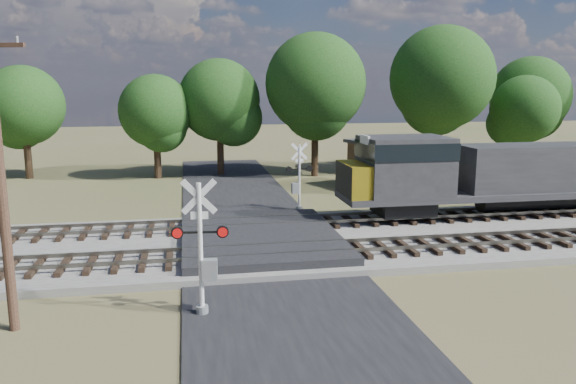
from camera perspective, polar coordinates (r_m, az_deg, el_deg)
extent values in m
plane|color=#454E29|center=(25.31, -2.69, -5.81)|extent=(160.00, 160.00, 0.00)
cube|color=gray|center=(28.75, 17.38, -3.96)|extent=(140.00, 10.00, 0.30)
cube|color=black|center=(25.30, -2.69, -5.72)|extent=(7.00, 60.00, 0.08)
cube|color=#262628|center=(25.70, -2.85, -4.82)|extent=(7.00, 9.00, 0.62)
cube|color=black|center=(23.66, 2.79, -6.02)|extent=(44.00, 2.60, 0.18)
cube|color=#5D594F|center=(25.95, 20.71, -4.82)|extent=(140.00, 0.08, 0.15)
cube|color=#5D594F|center=(27.14, 19.16, -4.05)|extent=(140.00, 0.08, 0.15)
cube|color=black|center=(28.37, 0.50, -3.15)|extent=(44.00, 2.60, 0.18)
cube|color=#5D594F|center=(30.19, 15.86, -2.39)|extent=(140.00, 0.08, 0.15)
cube|color=#5D594F|center=(31.45, 14.72, -1.81)|extent=(140.00, 0.08, 0.15)
cylinder|color=silver|center=(17.82, -8.88, -5.90)|extent=(0.15, 0.15, 4.30)
cylinder|color=gray|center=(18.49, -8.70, -11.81)|extent=(0.39, 0.39, 0.32)
cube|color=silver|center=(17.41, -9.04, -0.47)|extent=(1.12, 0.14, 1.12)
cube|color=silver|center=(17.41, -9.04, -0.47)|extent=(1.12, 0.14, 1.12)
cube|color=silver|center=(17.54, -8.99, -2.37)|extent=(0.54, 0.08, 0.24)
cube|color=black|center=(17.67, -8.94, -4.06)|extent=(1.72, 0.22, 0.06)
cylinder|color=red|center=(17.73, -11.19, -4.09)|extent=(0.39, 0.14, 0.39)
cylinder|color=red|center=(17.63, -6.67, -4.03)|extent=(0.39, 0.14, 0.39)
cube|color=gray|center=(18.00, -7.96, -7.85)|extent=(0.51, 0.36, 0.70)
cylinder|color=silver|center=(32.45, 1.16, 1.42)|extent=(0.14, 0.14, 3.88)
cylinder|color=gray|center=(32.79, 1.14, -1.68)|extent=(0.35, 0.35, 0.29)
cube|color=silver|center=(32.23, 1.17, 4.15)|extent=(1.01, 0.17, 1.02)
cube|color=silver|center=(32.23, 1.17, 4.15)|extent=(1.01, 0.17, 1.02)
cube|color=silver|center=(32.30, 1.16, 3.21)|extent=(0.49, 0.09, 0.21)
cube|color=black|center=(32.37, 1.16, 2.36)|extent=(1.55, 0.26, 0.06)
cylinder|color=red|center=(32.58, 2.21, 2.40)|extent=(0.36, 0.14, 0.35)
cylinder|color=red|center=(32.17, 0.10, 2.31)|extent=(0.36, 0.14, 0.35)
cube|color=gray|center=(32.47, 0.75, 0.39)|extent=(0.47, 0.35, 0.63)
cylinder|color=#341F17|center=(18.01, -27.14, 0.72)|extent=(0.30, 0.30, 8.90)
cube|color=#4E3521|center=(40.45, 10.55, 2.62)|extent=(5.87, 5.87, 3.20)
cube|color=#323234|center=(40.25, 10.64, 5.04)|extent=(6.46, 6.46, 0.23)
cylinder|color=black|center=(48.36, -24.95, 3.82)|extent=(0.56, 0.56, 4.38)
sphere|color=#113510|center=(48.12, -25.28, 7.96)|extent=(6.13, 6.13, 6.13)
cylinder|color=black|center=(45.26, -13.14, 3.91)|extent=(0.56, 0.56, 4.04)
sphere|color=#113510|center=(45.00, -13.32, 8.01)|extent=(5.66, 5.66, 5.66)
cylinder|color=black|center=(45.82, -6.89, 4.59)|extent=(0.56, 0.56, 4.67)
sphere|color=#113510|center=(45.57, -7.00, 9.26)|extent=(6.53, 6.53, 6.53)
cylinder|color=black|center=(45.10, 2.75, 5.19)|extent=(0.56, 0.56, 5.66)
sphere|color=#113510|center=(44.88, 2.80, 10.95)|extent=(7.92, 7.92, 7.92)
cylinder|color=black|center=(48.12, 15.07, 5.39)|extent=(0.56, 0.56, 6.00)
sphere|color=#113510|center=(47.94, 15.36, 11.11)|extent=(8.40, 8.40, 8.40)
cylinder|color=black|center=(51.54, 22.66, 4.17)|extent=(0.56, 0.56, 4.04)
sphere|color=#113510|center=(51.31, 22.92, 7.75)|extent=(5.65, 5.65, 5.65)
cylinder|color=black|center=(54.15, 23.07, 4.86)|extent=(0.56, 0.56, 4.86)
sphere|color=#113510|center=(53.94, 23.38, 8.96)|extent=(6.80, 6.80, 6.80)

